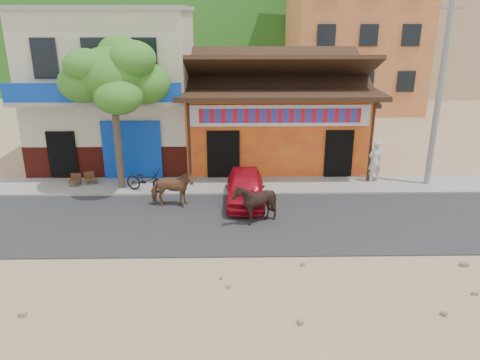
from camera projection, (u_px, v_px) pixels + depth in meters
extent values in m
plane|color=#9E825B|center=(234.00, 258.00, 14.02)|extent=(120.00, 120.00, 0.00)
cube|color=#28282B|center=(233.00, 222.00, 16.37)|extent=(60.00, 5.00, 0.04)
cube|color=gray|center=(233.00, 186.00, 19.65)|extent=(60.00, 2.00, 0.12)
cube|color=orange|center=(273.00, 124.00, 22.85)|extent=(8.00, 6.00, 3.60)
cube|color=beige|center=(116.00, 89.00, 22.15)|extent=(7.00, 6.00, 7.00)
cube|color=#CC723F|center=(353.00, 25.00, 34.71)|extent=(9.00, 9.00, 12.00)
cube|color=tan|center=(437.00, 35.00, 40.85)|extent=(8.00, 8.00, 10.00)
cylinder|color=gray|center=(440.00, 88.00, 18.41)|extent=(0.24, 0.24, 8.00)
imported|color=brown|center=(172.00, 189.00, 17.45)|extent=(1.65, 0.81, 1.36)
imported|color=black|center=(255.00, 203.00, 16.00)|extent=(1.61, 1.50, 1.48)
imported|color=#B70D1E|center=(245.00, 187.00, 17.85)|extent=(1.51, 3.61, 1.22)
imported|color=black|center=(146.00, 180.00, 18.75)|extent=(1.90, 1.21, 0.94)
imported|color=silver|center=(375.00, 161.00, 19.75)|extent=(0.75, 0.62, 1.77)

